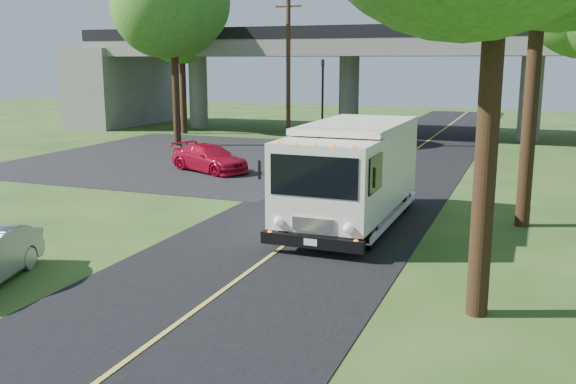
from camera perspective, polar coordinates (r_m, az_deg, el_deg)
The scene contains 12 objects.
ground at distance 14.58m, azimuth -6.33°, elevation -9.16°, with size 120.00×120.00×0.00m, color #284518.
road at distance 23.53m, azimuth 4.87°, elevation -1.02°, with size 7.00×90.00×0.02m, color black.
parking_lot at distance 35.09m, azimuth -8.87°, elevation 3.08°, with size 16.00×18.00×0.01m, color black.
lane_line at distance 23.53m, azimuth 4.87°, elevation -0.97°, with size 0.12×90.00×0.01m, color gold.
overpass at distance 44.53m, azimuth 13.06°, elevation 10.60°, with size 54.00×10.00×7.30m.
traffic_signal at distance 40.07m, azimuth 3.09°, elevation 8.85°, with size 0.18×0.22×5.20m.
utility_pole at distance 38.64m, azimuth 0.03°, elevation 10.83°, with size 1.60×0.26×9.00m.
tree_left_lot at distance 39.53m, azimuth -10.03°, elevation 15.48°, with size 5.60×5.50×10.50m.
tree_left_far at distance 46.18m, azimuth -9.37°, elevation 14.37°, with size 5.26×5.16×9.89m.
step_van at distance 20.20m, azimuth 5.67°, elevation 1.88°, with size 2.88×7.69×3.22m.
red_sedan at distance 30.36m, azimuth -6.99°, elevation 3.01°, with size 1.77×4.36×1.27m, color #B00A25.
pedestrian at distance 30.98m, azimuth 1.04°, elevation 3.88°, with size 0.70×0.46×1.93m, color gray.
Camera 1 is at (6.34, -12.07, 5.17)m, focal length 40.00 mm.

